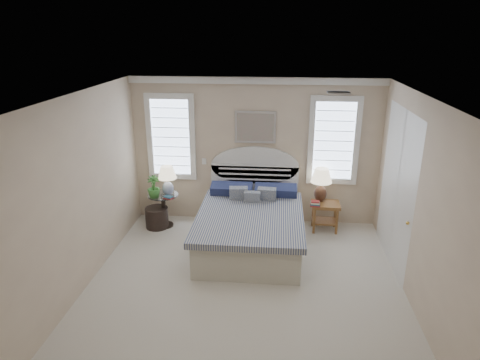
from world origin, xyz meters
name	(u,v)px	position (x,y,z in m)	size (l,w,h in m)	color
floor	(243,294)	(0.00, 0.00, 0.00)	(4.50, 5.00, 0.01)	beige
ceiling	(244,99)	(0.00, 0.00, 2.70)	(4.50, 5.00, 0.01)	silver
wall_back	(255,152)	(0.00, 2.50, 1.35)	(4.50, 0.02, 2.70)	tan
wall_left	(75,199)	(-2.25, 0.00, 1.35)	(0.02, 5.00, 2.70)	tan
wall_right	(424,211)	(2.25, 0.00, 1.35)	(0.02, 5.00, 2.70)	tan
crown_molding	(256,80)	(0.00, 2.46, 2.64)	(4.50, 0.08, 0.12)	silver
hvac_vent	(339,93)	(1.20, 0.80, 2.68)	(0.30, 0.20, 0.02)	#B2B2B2
switch_plate	(204,161)	(-0.95, 2.48, 1.15)	(0.08, 0.01, 0.12)	silver
window_left	(171,137)	(-1.55, 2.48, 1.60)	(0.90, 0.06, 1.60)	silver
window_right	(334,141)	(1.40, 2.48, 1.60)	(0.90, 0.06, 1.60)	silver
painting	(255,127)	(0.00, 2.46, 1.82)	(0.74, 0.04, 0.58)	silver
closet_door	(397,189)	(2.23, 1.20, 1.20)	(0.02, 1.80, 2.40)	silver
bed	(251,224)	(0.00, 1.46, 0.39)	(1.72, 2.28, 1.47)	beige
side_table_left	(164,207)	(-1.65, 2.05, 0.39)	(0.56, 0.56, 0.63)	black
nightstand_right	(325,211)	(1.30, 2.15, 0.39)	(0.50, 0.40, 0.53)	brown
floor_pot	(157,217)	(-1.77, 1.99, 0.19)	(0.42, 0.42, 0.38)	black
lamp_left	(167,177)	(-1.55, 2.04, 0.96)	(0.41, 0.41, 0.55)	silver
lamp_right	(321,181)	(1.21, 2.26, 0.91)	(0.45, 0.45, 0.62)	black
potted_plant	(154,187)	(-1.76, 1.89, 0.83)	(0.22, 0.22, 0.40)	#2C6B2B
books_left	(168,197)	(-1.50, 1.86, 0.65)	(0.19, 0.16, 0.04)	maroon
books_right	(315,204)	(1.10, 2.00, 0.57)	(0.19, 0.15, 0.10)	maroon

